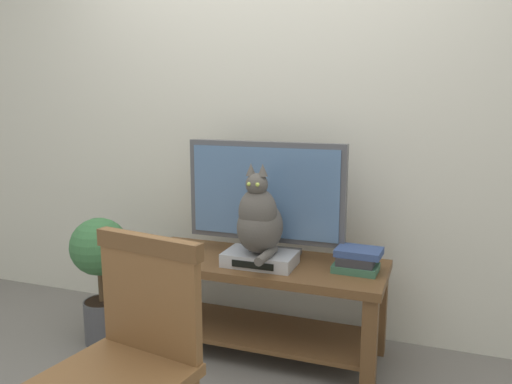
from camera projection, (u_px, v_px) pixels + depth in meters
The scene contains 8 objects.
back_wall at pixel (274, 94), 2.97m from camera, with size 7.00×0.12×2.80m, color beige.
tv_stand at pixel (259, 289), 2.74m from camera, with size 1.34×0.51×0.52m.
tv at pixel (265, 197), 2.74m from camera, with size 0.87×0.20×0.63m.
media_box at pixel (260, 259), 2.63m from camera, with size 0.37×0.23×0.07m.
cat at pixel (259, 220), 2.58m from camera, with size 0.23×0.36×0.47m.
wooden_chair at pixel (128, 355), 1.66m from camera, with size 0.49×0.49×0.93m.
book_stack at pixel (357, 260), 2.54m from camera, with size 0.24×0.19×0.12m.
potted_plant at pixel (100, 267), 2.84m from camera, with size 0.32×0.32×0.73m.
Camera 1 is at (0.94, -1.87, 1.39)m, focal length 35.70 mm.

